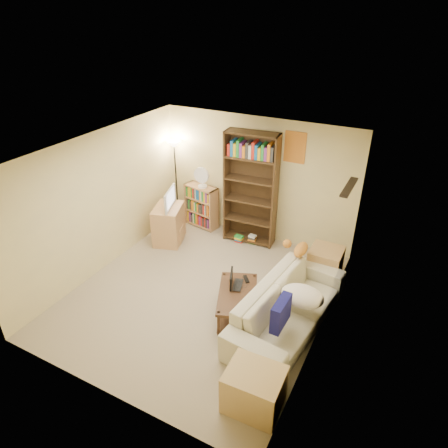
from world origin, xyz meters
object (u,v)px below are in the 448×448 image
at_px(mug, 247,307).
at_px(floor_lamp, 175,158).
at_px(end_cabinet, 254,389).
at_px(coffee_table, 237,301).
at_px(side_table, 325,265).
at_px(tabby_cat, 298,249).
at_px(short_bookshelf, 202,206).
at_px(sofa, 288,307).
at_px(tall_bookshelf, 251,187).
at_px(laptop, 241,286).
at_px(desk_fan, 202,177).
at_px(television, 167,198).
at_px(tv_stand, 169,224).

bearing_deg(mug, floor_lamp, 138.36).
bearing_deg(floor_lamp, end_cabinet, -46.27).
height_order(coffee_table, side_table, side_table).
bearing_deg(tabby_cat, mug, -101.55).
bearing_deg(short_bookshelf, side_table, -2.85).
distance_m(tabby_cat, short_bookshelf, 2.79).
height_order(sofa, mug, sofa).
height_order(coffee_table, end_cabinet, end_cabinet).
bearing_deg(tall_bookshelf, tabby_cat, -42.40).
xyz_separation_m(laptop, side_table, (0.97, 1.40, -0.16)).
distance_m(tabby_cat, tall_bookshelf, 1.76).
distance_m(coffee_table, desk_fan, 3.06).
height_order(laptop, short_bookshelf, short_bookshelf).
relative_size(mug, floor_lamp, 0.06).
xyz_separation_m(floor_lamp, end_cabinet, (3.45, -3.61, -1.18)).
height_order(tabby_cat, end_cabinet, tabby_cat).
height_order(laptop, mug, mug).
relative_size(laptop, floor_lamp, 0.20).
distance_m(sofa, side_table, 1.40).
bearing_deg(tall_bookshelf, television, -156.38).
height_order(tabby_cat, mug, tabby_cat).
xyz_separation_m(tv_stand, television, (0.00, 0.00, 0.58)).
height_order(short_bookshelf, floor_lamp, floor_lamp).
height_order(tall_bookshelf, side_table, tall_bookshelf).
xyz_separation_m(television, side_table, (3.17, 0.16, -0.65)).
distance_m(mug, television, 3.05).
height_order(tv_stand, side_table, tv_stand).
relative_size(sofa, side_table, 3.98).
distance_m(tv_stand, side_table, 3.17).
xyz_separation_m(sofa, end_cabinet, (0.11, -1.51, -0.07)).
bearing_deg(laptop, short_bookshelf, 26.77).
xyz_separation_m(mug, end_cabinet, (0.59, -1.07, -0.23)).
xyz_separation_m(sofa, laptop, (-0.79, -0.01, 0.13)).
relative_size(television, side_table, 1.07).
distance_m(laptop, side_table, 1.71).
bearing_deg(tabby_cat, laptop, -121.73).
relative_size(floor_lamp, end_cabinet, 2.73).
bearing_deg(floor_lamp, coffee_table, -41.33).
bearing_deg(laptop, tall_bookshelf, 4.84).
height_order(television, side_table, television).
relative_size(tabby_cat, side_table, 0.89).
height_order(tv_stand, end_cabinet, tv_stand).
height_order(tall_bookshelf, floor_lamp, tall_bookshelf).
bearing_deg(end_cabinet, television, 138.48).
xyz_separation_m(tv_stand, short_bookshelf, (0.27, 0.86, 0.08)).
distance_m(laptop, tall_bookshelf, 2.27).
height_order(mug, end_cabinet, end_cabinet).
relative_size(sofa, television, 3.72).
relative_size(sofa, coffee_table, 2.10).
bearing_deg(laptop, coffee_table, 173.36).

